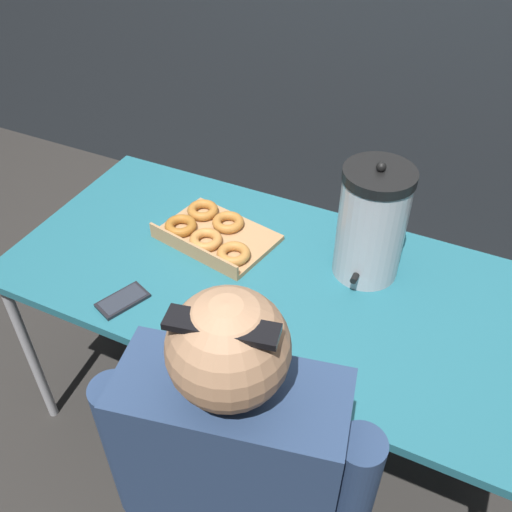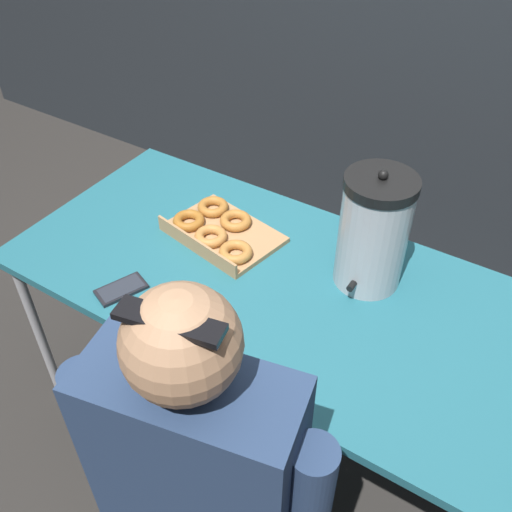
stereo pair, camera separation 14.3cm
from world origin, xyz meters
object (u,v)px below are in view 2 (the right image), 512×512
object	(u,v)px
cell_phone	(121,289)
person_seated	(202,504)
coffee_urn	(373,232)
donut_box	(219,230)

from	to	relation	value
cell_phone	person_seated	distance (m)	0.62
person_seated	coffee_urn	bearing A→B (deg)	-104.96
cell_phone	person_seated	bearing A→B (deg)	-10.55
donut_box	coffee_urn	world-z (taller)	coffee_urn
donut_box	cell_phone	xyz separation A→B (m)	(-0.09, -0.35, -0.01)
coffee_urn	person_seated	size ratio (longest dim) A/B	0.30
coffee_urn	cell_phone	bearing A→B (deg)	-143.49
donut_box	coffee_urn	bearing A→B (deg)	18.94
person_seated	donut_box	bearing A→B (deg)	-69.57
coffee_urn	person_seated	world-z (taller)	person_seated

